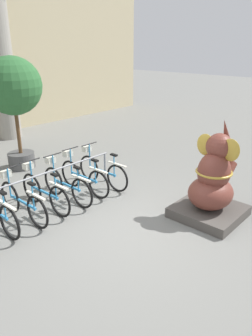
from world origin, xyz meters
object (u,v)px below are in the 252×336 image
at_px(bicycle_2, 22,201).
at_px(elephant_statue, 212,185).
at_px(bicycle_3, 44,191).
at_px(bicycle_4, 66,184).
at_px(bicycle_5, 83,176).
at_px(potted_tree, 13,91).
at_px(bicycle_6, 102,170).

distance_m(bicycle_2, elephant_statue, 3.81).
distance_m(bicycle_3, elephant_statue, 3.49).
bearing_deg(bicycle_3, bicycle_4, -3.96).
height_order(bicycle_4, elephant_statue, elephant_statue).
xyz_separation_m(bicycle_5, potted_tree, (-0.08, 2.54, 1.75)).
bearing_deg(elephant_statue, bicycle_6, 98.96).
bearing_deg(bicycle_3, elephant_statue, -52.92).
relative_size(bicycle_2, bicycle_3, 1.00).
relative_size(bicycle_2, bicycle_6, 1.00).
xyz_separation_m(bicycle_5, elephant_statue, (0.99, -2.80, 0.27)).
bearing_deg(bicycle_4, potted_tree, 79.76).
bearing_deg(bicycle_5, potted_tree, 91.88).
xyz_separation_m(bicycle_2, bicycle_4, (1.11, 0.01, 0.00)).
height_order(bicycle_5, elephant_statue, elephant_statue).
distance_m(bicycle_3, bicycle_5, 1.11).
height_order(bicycle_2, elephant_statue, elephant_statue).
height_order(bicycle_4, bicycle_6, same).
bearing_deg(potted_tree, elephant_statue, -78.67).
relative_size(bicycle_4, potted_tree, 0.55).
relative_size(bicycle_2, potted_tree, 0.55).
height_order(bicycle_2, bicycle_5, same).
relative_size(elephant_statue, potted_tree, 0.66).
xyz_separation_m(bicycle_4, potted_tree, (0.47, 2.61, 1.75)).
bearing_deg(bicycle_3, potted_tree, 68.23).
xyz_separation_m(bicycle_2, bicycle_3, (0.55, 0.04, 0.00)).
height_order(bicycle_3, bicycle_5, same).
xyz_separation_m(bicycle_4, bicycle_6, (1.11, 0.01, 0.00)).
distance_m(bicycle_2, potted_tree, 3.52).
relative_size(bicycle_5, elephant_statue, 0.83).
relative_size(bicycle_2, bicycle_5, 1.00).
relative_size(bicycle_3, bicycle_5, 1.00).
bearing_deg(bicycle_4, elephant_statue, -60.59).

